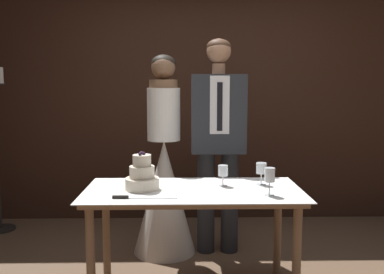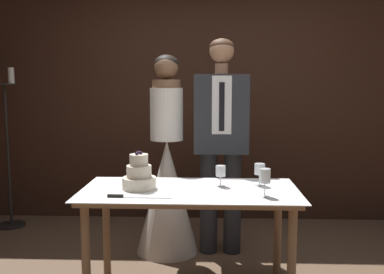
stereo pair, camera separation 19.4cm
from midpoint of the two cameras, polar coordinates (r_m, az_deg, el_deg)
wall_back at (r=4.63m, az=4.02°, el=5.64°), size 5.58×0.12×2.70m
cake_table at (r=2.95m, az=1.60°, el=-8.70°), size 1.47×0.73×0.75m
tiered_cake at (r=2.93m, az=-5.19°, el=-5.19°), size 0.23×0.23×0.26m
cake_knife at (r=2.73m, az=-6.69°, el=-7.90°), size 0.40×0.03×0.02m
wine_glass_near at (r=3.00m, az=5.69°, el=-4.71°), size 0.07×0.07×0.15m
wine_glass_middle at (r=3.06m, az=10.82°, el=-4.39°), size 0.07×0.07×0.16m
wine_glass_far at (r=2.77m, az=11.72°, el=-5.29°), size 0.07×0.07×0.18m
bride at (r=3.72m, az=-1.85°, el=-5.94°), size 0.54×0.54×1.71m
groom at (r=3.64m, az=5.42°, el=0.34°), size 0.46×0.25×1.84m
candle_stand at (r=4.69m, az=-22.25°, el=-2.01°), size 0.28×0.28×1.63m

